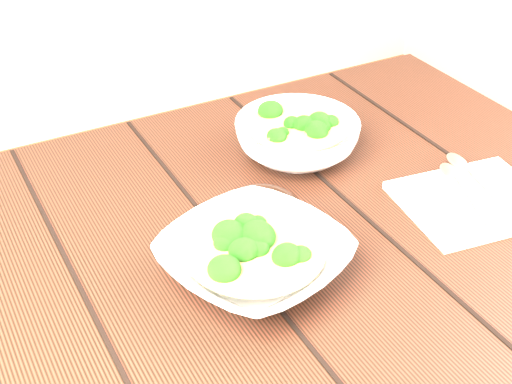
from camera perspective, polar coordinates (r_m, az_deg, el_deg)
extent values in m
cube|color=#36180F|center=(0.98, -0.98, -5.10)|extent=(1.20, 0.80, 0.04)
cube|color=#36180F|center=(1.67, 10.26, -2.85)|extent=(0.07, 0.07, 0.71)
imported|color=white|center=(0.89, -0.12, -5.42)|extent=(0.28, 0.28, 0.05)
cylinder|color=#9C8046|center=(0.88, -0.12, -4.57)|extent=(0.18, 0.18, 0.00)
ellipsoid|color=#2A6C18|center=(0.89, 0.88, -3.63)|extent=(0.03, 0.03, 0.03)
ellipsoid|color=#2A6C18|center=(0.91, -0.40, -2.82)|extent=(0.03, 0.03, 0.03)
ellipsoid|color=#2A6C18|center=(0.90, -2.91, -3.19)|extent=(0.03, 0.03, 0.03)
ellipsoid|color=#2A6C18|center=(0.87, -1.76, -4.63)|extent=(0.03, 0.03, 0.03)
ellipsoid|color=#2A6C18|center=(0.85, -1.02, -5.90)|extent=(0.03, 0.03, 0.03)
ellipsoid|color=#2A6C18|center=(0.84, 1.94, -6.25)|extent=(0.03, 0.03, 0.03)
ellipsoid|color=#2A6C18|center=(0.88, 1.89, -4.39)|extent=(0.03, 0.03, 0.03)
imported|color=white|center=(1.14, 3.31, 4.29)|extent=(0.26, 0.26, 0.06)
cylinder|color=#9C8046|center=(1.13, 3.34, 5.21)|extent=(0.16, 0.16, 0.00)
ellipsoid|color=#2A6C18|center=(1.14, 4.02, 5.81)|extent=(0.03, 0.03, 0.03)
ellipsoid|color=#2A6C18|center=(1.15, 2.83, 6.24)|extent=(0.03, 0.03, 0.03)
ellipsoid|color=#2A6C18|center=(1.13, 1.06, 5.76)|extent=(0.03, 0.03, 0.03)
ellipsoid|color=#2A6C18|center=(1.11, 2.54, 5.06)|extent=(0.03, 0.03, 0.03)
ellipsoid|color=#2A6C18|center=(1.09, 3.96, 4.58)|extent=(0.03, 0.03, 0.03)
ellipsoid|color=#2A6C18|center=(1.12, 5.87, 5.15)|extent=(0.03, 0.03, 0.03)
torus|color=black|center=(1.00, 0.42, -1.42)|extent=(0.14, 0.14, 0.03)
cube|color=beige|center=(1.08, 17.02, -0.72)|extent=(0.23, 0.20, 0.01)
cylinder|color=#9D9A8A|center=(1.06, 16.69, -0.68)|extent=(0.05, 0.12, 0.01)
ellipsoid|color=#9D9A8A|center=(1.12, 15.24, 1.60)|extent=(0.04, 0.06, 0.01)
cylinder|color=#9D9A8A|center=(1.10, 17.70, 0.29)|extent=(0.04, 0.13, 0.01)
ellipsoid|color=#9D9A8A|center=(1.15, 15.79, 2.41)|extent=(0.04, 0.05, 0.01)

